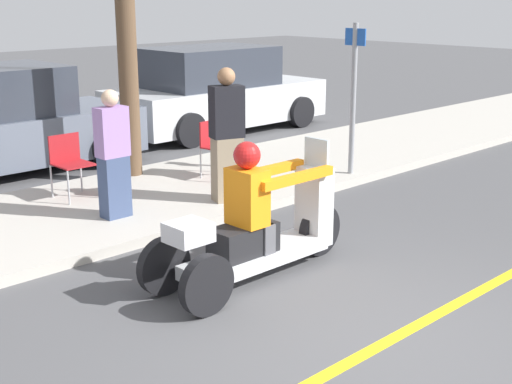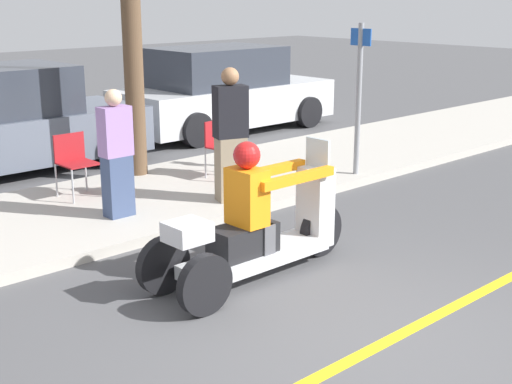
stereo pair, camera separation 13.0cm
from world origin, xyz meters
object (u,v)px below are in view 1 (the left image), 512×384
object	(u,v)px
tree_trunk	(128,63)
folding_chair_set_back	(217,143)
spectator_by_tree	(113,157)
motorcycle_trike	(256,230)
spectator_end_of_line	(227,138)
street_sign	(353,93)
folding_chair_curbside	(70,159)
parked_car_lot_far	(215,92)

from	to	relation	value
tree_trunk	folding_chair_set_back	bearing A→B (deg)	-49.90
tree_trunk	spectator_by_tree	bearing A→B (deg)	-129.81
tree_trunk	motorcycle_trike	bearing A→B (deg)	-107.43
spectator_end_of_line	spectator_by_tree	size ratio (longest dim) A/B	1.12
folding_chair_set_back	street_sign	bearing A→B (deg)	-38.23
spectator_end_of_line	tree_trunk	world-z (taller)	tree_trunk
motorcycle_trike	folding_chair_curbside	world-z (taller)	motorcycle_trike
spectator_end_of_line	folding_chair_set_back	distance (m)	1.30
motorcycle_trike	tree_trunk	bearing A→B (deg)	72.57
spectator_end_of_line	spectator_by_tree	distance (m)	1.50
parked_car_lot_far	folding_chair_set_back	bearing A→B (deg)	-130.32
spectator_by_tree	parked_car_lot_far	world-z (taller)	parked_car_lot_far
spectator_by_tree	parked_car_lot_far	xyz separation A→B (m)	(4.90, 3.87, -0.07)
motorcycle_trike	parked_car_lot_far	size ratio (longest dim) A/B	0.52
spectator_by_tree	folding_chair_curbside	bearing A→B (deg)	86.55
motorcycle_trike	tree_trunk	distance (m)	4.33
motorcycle_trike	spectator_end_of_line	distance (m)	2.40
parked_car_lot_far	street_sign	size ratio (longest dim) A/B	2.07
folding_chair_set_back	street_sign	distance (m)	2.12
spectator_by_tree	folding_chair_curbside	world-z (taller)	spectator_by_tree
folding_chair_curbside	spectator_by_tree	bearing A→B (deg)	-93.45
parked_car_lot_far	street_sign	bearing A→B (deg)	-104.73
folding_chair_set_back	tree_trunk	bearing A→B (deg)	130.10
spectator_by_tree	street_sign	distance (m)	3.80
spectator_end_of_line	street_sign	distance (m)	2.32
spectator_end_of_line	folding_chair_curbside	distance (m)	2.11
spectator_by_tree	tree_trunk	distance (m)	2.27
folding_chair_curbside	street_sign	xyz separation A→B (m)	(3.65, -1.77, 0.69)
spectator_end_of_line	folding_chair_set_back	bearing A→B (deg)	55.49
tree_trunk	street_sign	distance (m)	3.28
folding_chair_curbside	street_sign	bearing A→B (deg)	-25.84
parked_car_lot_far	tree_trunk	xyz separation A→B (m)	(-3.56, -2.27, 0.97)
spectator_by_tree	folding_chair_set_back	distance (m)	2.26
spectator_end_of_line	spectator_by_tree	bearing A→B (deg)	164.17
tree_trunk	parked_car_lot_far	bearing A→B (deg)	32.46
folding_chair_set_back	spectator_by_tree	bearing A→B (deg)	-163.64
street_sign	tree_trunk	bearing A→B (deg)	137.25
folding_chair_set_back	parked_car_lot_far	world-z (taller)	parked_car_lot_far
folding_chair_curbside	spectator_end_of_line	bearing A→B (deg)	-48.97
spectator_end_of_line	folding_chair_set_back	xyz separation A→B (m)	(0.71, 1.04, -0.32)
spectator_by_tree	tree_trunk	size ratio (longest dim) A/B	0.47
motorcycle_trike	street_sign	distance (m)	4.11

